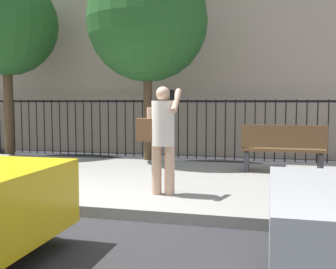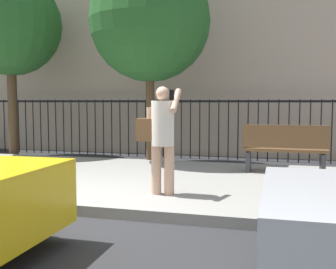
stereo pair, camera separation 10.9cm
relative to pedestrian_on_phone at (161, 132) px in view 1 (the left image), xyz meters
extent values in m
plane|color=#28282B|center=(-1.26, -0.96, -1.09)|extent=(60.00, 60.00, 0.00)
cube|color=gray|center=(-1.26, 1.24, -1.01)|extent=(28.00, 4.40, 0.15)
cube|color=black|center=(-1.26, 4.94, 0.46)|extent=(12.00, 0.04, 0.06)
cylinder|color=black|center=(-6.49, 4.94, -0.29)|extent=(0.03, 0.03, 1.60)
cylinder|color=black|center=(-6.24, 4.94, -0.29)|extent=(0.03, 0.03, 1.60)
cylinder|color=black|center=(-5.98, 4.94, -0.29)|extent=(0.03, 0.03, 1.60)
cylinder|color=black|center=(-5.73, 4.94, -0.29)|extent=(0.03, 0.03, 1.60)
cylinder|color=black|center=(-5.47, 4.94, -0.29)|extent=(0.03, 0.03, 1.60)
cylinder|color=black|center=(-5.22, 4.94, -0.29)|extent=(0.03, 0.03, 1.60)
cylinder|color=black|center=(-4.96, 4.94, -0.29)|extent=(0.03, 0.03, 1.60)
cylinder|color=black|center=(-4.71, 4.94, -0.29)|extent=(0.03, 0.03, 1.60)
cylinder|color=black|center=(-4.45, 4.94, -0.29)|extent=(0.03, 0.03, 1.60)
cylinder|color=black|center=(-4.20, 4.94, -0.29)|extent=(0.03, 0.03, 1.60)
cylinder|color=black|center=(-3.94, 4.94, -0.29)|extent=(0.03, 0.03, 1.60)
cylinder|color=black|center=(-3.68, 4.94, -0.29)|extent=(0.03, 0.03, 1.60)
cylinder|color=black|center=(-3.43, 4.94, -0.29)|extent=(0.03, 0.03, 1.60)
cylinder|color=black|center=(-3.17, 4.94, -0.29)|extent=(0.03, 0.03, 1.60)
cylinder|color=black|center=(-2.92, 4.94, -0.29)|extent=(0.03, 0.03, 1.60)
cylinder|color=black|center=(-2.66, 4.94, -0.29)|extent=(0.03, 0.03, 1.60)
cylinder|color=black|center=(-2.41, 4.94, -0.29)|extent=(0.03, 0.03, 1.60)
cylinder|color=black|center=(-2.15, 4.94, -0.29)|extent=(0.03, 0.03, 1.60)
cylinder|color=black|center=(-1.90, 4.94, -0.29)|extent=(0.03, 0.03, 1.60)
cylinder|color=black|center=(-1.64, 4.94, -0.29)|extent=(0.03, 0.03, 1.60)
cylinder|color=black|center=(-1.39, 4.94, -0.29)|extent=(0.03, 0.03, 1.60)
cylinder|color=black|center=(-1.13, 4.94, -0.29)|extent=(0.03, 0.03, 1.60)
cylinder|color=black|center=(-0.88, 4.94, -0.29)|extent=(0.03, 0.03, 1.60)
cylinder|color=black|center=(-0.62, 4.94, -0.29)|extent=(0.03, 0.03, 1.60)
cylinder|color=black|center=(-0.37, 4.94, -0.29)|extent=(0.03, 0.03, 1.60)
cylinder|color=black|center=(-0.11, 4.94, -0.29)|extent=(0.03, 0.03, 1.60)
cylinder|color=black|center=(0.15, 4.94, -0.29)|extent=(0.03, 0.03, 1.60)
cylinder|color=black|center=(0.40, 4.94, -0.29)|extent=(0.03, 0.03, 1.60)
cylinder|color=black|center=(0.66, 4.94, -0.29)|extent=(0.03, 0.03, 1.60)
cylinder|color=black|center=(0.91, 4.94, -0.29)|extent=(0.03, 0.03, 1.60)
cylinder|color=black|center=(1.17, 4.94, -0.29)|extent=(0.03, 0.03, 1.60)
cylinder|color=black|center=(1.42, 4.94, -0.29)|extent=(0.03, 0.03, 1.60)
cylinder|color=black|center=(1.68, 4.94, -0.29)|extent=(0.03, 0.03, 1.60)
cylinder|color=black|center=(1.93, 4.94, -0.29)|extent=(0.03, 0.03, 1.60)
cylinder|color=black|center=(2.19, 4.94, -0.29)|extent=(0.03, 0.03, 1.60)
cylinder|color=black|center=(2.44, 4.94, -0.29)|extent=(0.03, 0.03, 1.60)
cylinder|color=black|center=(2.70, 4.94, -0.29)|extent=(0.03, 0.03, 1.60)
cylinder|color=black|center=(2.95, 4.94, -0.29)|extent=(0.03, 0.03, 1.60)
cylinder|color=black|center=(-1.21, -1.88, -0.77)|extent=(0.64, 0.23, 0.64)
cylinder|color=tan|center=(0.13, 0.01, -0.57)|extent=(0.15, 0.15, 0.74)
cylinder|color=tan|center=(-0.07, 0.00, -0.57)|extent=(0.15, 0.15, 0.74)
cylinder|color=silver|center=(0.03, 0.00, 0.14)|extent=(0.36, 0.36, 0.67)
sphere|color=tan|center=(0.03, 0.00, 0.58)|extent=(0.21, 0.21, 0.21)
cylinder|color=tan|center=(0.23, 0.01, 0.47)|extent=(0.12, 0.48, 0.37)
cylinder|color=tan|center=(-0.17, -0.01, 0.12)|extent=(0.09, 0.09, 0.51)
cube|color=black|center=(0.18, -0.05, 0.56)|extent=(0.07, 0.01, 0.15)
cube|color=brown|center=(-0.23, -0.01, 0.04)|extent=(0.29, 0.18, 0.34)
cube|color=brown|center=(1.82, 2.42, -0.49)|extent=(1.60, 0.45, 0.05)
cube|color=brown|center=(1.82, 2.23, -0.21)|extent=(1.60, 0.06, 0.44)
cube|color=#333338|center=(1.12, 2.42, -0.74)|extent=(0.08, 0.41, 0.40)
cube|color=#333338|center=(2.52, 2.42, -0.74)|extent=(0.08, 0.41, 0.40)
cylinder|color=#4C3823|center=(-1.28, 3.46, 0.24)|extent=(0.20, 0.20, 2.65)
sphere|color=#235623|center=(-1.28, 3.46, 2.34)|extent=(2.85, 2.85, 2.85)
cylinder|color=#4C3823|center=(-5.30, 3.75, 0.34)|extent=(0.25, 0.25, 2.85)
sphere|color=#235623|center=(-5.30, 3.75, 2.51)|extent=(2.71, 2.71, 2.71)
camera|label=1|loc=(1.61, -5.86, 0.46)|focal=43.68mm
camera|label=2|loc=(1.72, -5.84, 0.46)|focal=43.68mm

